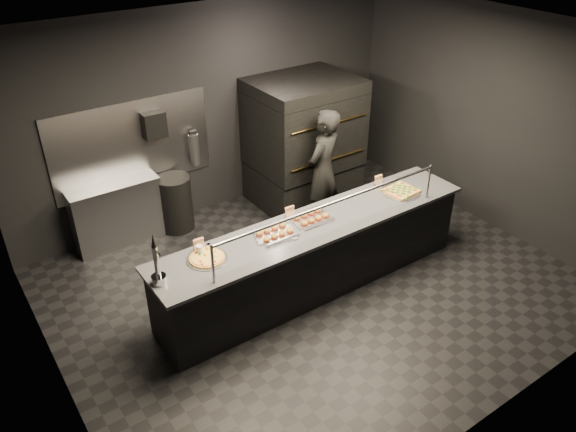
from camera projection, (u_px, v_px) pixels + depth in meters
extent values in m
plane|color=black|center=(314.00, 286.00, 6.97)|extent=(6.00, 6.00, 0.00)
plane|color=black|center=(322.00, 41.00, 5.42)|extent=(6.00, 6.00, 0.00)
cube|color=black|center=(211.00, 112.00, 7.95)|extent=(6.00, 0.04, 3.00)
cube|color=black|center=(510.00, 298.00, 4.44)|extent=(6.00, 0.04, 3.00)
cube|color=black|center=(35.00, 272.00, 4.73)|extent=(0.04, 5.00, 3.00)
cube|color=black|center=(492.00, 121.00, 7.66)|extent=(0.04, 5.00, 3.00)
cube|color=#99999E|center=(132.00, 145.00, 7.45)|extent=(2.20, 0.02, 1.20)
cube|color=black|center=(315.00, 257.00, 6.75)|extent=(4.00, 0.70, 0.88)
cube|color=#3D3D43|center=(316.00, 225.00, 6.51)|extent=(4.10, 0.78, 0.04)
cylinder|color=#99999E|center=(213.00, 264.00, 5.44)|extent=(0.03, 0.03, 0.45)
cylinder|color=#99999E|center=(428.00, 181.00, 6.90)|extent=(0.03, 0.03, 0.45)
cylinder|color=#99999E|center=(334.00, 202.00, 6.07)|extent=(3.00, 0.04, 0.04)
cube|color=black|center=(303.00, 181.00, 8.74)|extent=(1.50, 1.15, 0.60)
cube|color=black|center=(303.00, 145.00, 8.43)|extent=(1.50, 1.20, 0.55)
cube|color=black|center=(304.00, 111.00, 8.14)|extent=(1.50, 1.20, 0.55)
cube|color=black|center=(304.00, 86.00, 7.95)|extent=(1.50, 1.20, 0.18)
cylinder|color=gold|center=(329.00, 160.00, 7.99)|extent=(1.30, 0.02, 0.02)
cylinder|color=gold|center=(330.00, 124.00, 7.71)|extent=(1.30, 0.02, 0.02)
cube|color=#99999E|center=(118.00, 214.00, 7.59)|extent=(1.20, 0.35, 0.90)
cube|color=black|center=(154.00, 125.00, 7.41)|extent=(0.30, 0.20, 0.35)
cylinder|color=#B2B2B7|center=(194.00, 149.00, 7.94)|extent=(0.14, 0.14, 0.45)
cube|color=black|center=(193.00, 133.00, 7.81)|extent=(0.10, 0.06, 0.06)
cylinder|color=silver|center=(159.00, 279.00, 5.52)|extent=(0.15, 0.15, 0.09)
cylinder|color=silver|center=(157.00, 263.00, 5.42)|extent=(0.05, 0.05, 0.38)
cylinder|color=silver|center=(158.00, 253.00, 5.28)|extent=(0.02, 0.11, 0.02)
cone|color=black|center=(153.00, 241.00, 5.29)|extent=(0.05, 0.05, 0.15)
cylinder|color=silver|center=(207.00, 259.00, 5.88)|extent=(0.43, 0.43, 0.01)
cylinder|color=#BA823B|center=(207.00, 258.00, 5.87)|extent=(0.38, 0.38, 0.02)
cylinder|color=#F4BF4F|center=(207.00, 257.00, 5.87)|extent=(0.33, 0.33, 0.01)
cube|color=silver|center=(275.00, 234.00, 6.28)|extent=(0.53, 0.46, 0.02)
ellipsoid|color=#B87B27|center=(267.00, 239.00, 6.13)|extent=(0.08, 0.08, 0.05)
ellipsoid|color=#B87B27|center=(260.00, 233.00, 6.24)|extent=(0.08, 0.08, 0.05)
ellipsoid|color=#B87B27|center=(275.00, 236.00, 6.18)|extent=(0.08, 0.08, 0.05)
ellipsoid|color=#B87B27|center=(267.00, 230.00, 6.29)|extent=(0.08, 0.08, 0.05)
ellipsoid|color=#B87B27|center=(282.00, 233.00, 6.23)|extent=(0.08, 0.08, 0.05)
ellipsoid|color=#B87B27|center=(275.00, 227.00, 6.34)|extent=(0.08, 0.08, 0.05)
ellipsoid|color=#B87B27|center=(290.00, 230.00, 6.28)|extent=(0.08, 0.08, 0.05)
ellipsoid|color=#B87B27|center=(282.00, 225.00, 6.39)|extent=(0.08, 0.08, 0.05)
cube|color=silver|center=(311.00, 219.00, 6.56)|extent=(0.50, 0.40, 0.02)
ellipsoid|color=#B87B27|center=(304.00, 223.00, 6.42)|extent=(0.08, 0.08, 0.05)
ellipsoid|color=#B87B27|center=(297.00, 217.00, 6.52)|extent=(0.08, 0.08, 0.05)
ellipsoid|color=#B87B27|center=(312.00, 220.00, 6.47)|extent=(0.08, 0.08, 0.05)
ellipsoid|color=#B87B27|center=(304.00, 215.00, 6.57)|extent=(0.08, 0.08, 0.05)
ellipsoid|color=#B87B27|center=(319.00, 218.00, 6.52)|extent=(0.08, 0.08, 0.05)
ellipsoid|color=#B87B27|center=(311.00, 212.00, 6.62)|extent=(0.08, 0.08, 0.05)
ellipsoid|color=#B87B27|center=(325.00, 215.00, 6.57)|extent=(0.08, 0.08, 0.05)
ellipsoid|color=#B87B27|center=(318.00, 210.00, 6.67)|extent=(0.08, 0.08, 0.05)
cylinder|color=silver|center=(401.00, 192.00, 7.13)|extent=(0.49, 0.49, 0.01)
cube|color=#BA823B|center=(401.00, 191.00, 7.12)|extent=(0.42, 0.39, 0.02)
cube|color=#F4BF4F|center=(401.00, 190.00, 7.12)|extent=(0.40, 0.36, 0.01)
cube|color=#338529|center=(401.00, 189.00, 7.11)|extent=(0.38, 0.34, 0.01)
cylinder|color=silver|center=(199.00, 250.00, 5.93)|extent=(0.07, 0.07, 0.11)
cylinder|color=silver|center=(209.00, 248.00, 5.99)|extent=(0.05, 0.05, 0.09)
cube|color=white|center=(199.00, 245.00, 5.99)|extent=(0.12, 0.04, 0.15)
cube|color=white|center=(290.00, 212.00, 6.57)|extent=(0.12, 0.04, 0.15)
cube|color=white|center=(378.00, 180.00, 7.25)|extent=(0.12, 0.04, 0.15)
cylinder|color=black|center=(175.00, 203.00, 7.93)|extent=(0.48, 0.48, 0.80)
imported|color=black|center=(323.00, 171.00, 7.73)|extent=(0.76, 0.65, 1.77)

